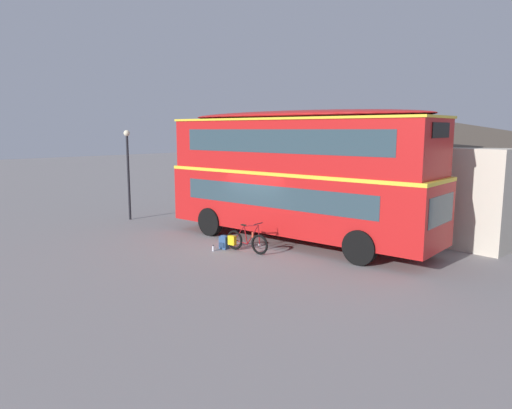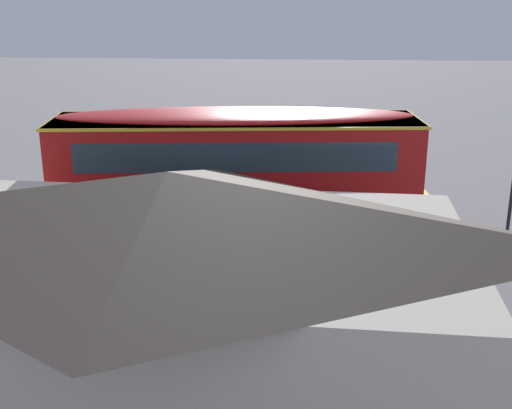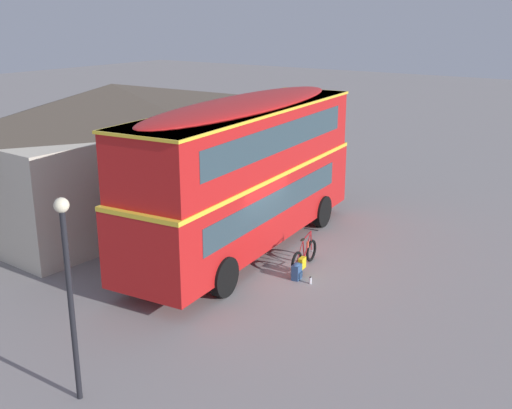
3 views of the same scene
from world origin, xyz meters
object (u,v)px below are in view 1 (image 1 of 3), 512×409
at_px(backpack_on_ground, 224,242).
at_px(street_lamp, 128,164).
at_px(touring_bicycle, 245,241).
at_px(water_bottle_clear_plastic, 213,248).
at_px(double_decker_bus, 296,171).

bearing_deg(backpack_on_ground, street_lamp, 175.68).
height_order(touring_bicycle, water_bottle_clear_plastic, touring_bicycle).
relative_size(backpack_on_ground, water_bottle_clear_plastic, 2.40).
height_order(double_decker_bus, touring_bicycle, double_decker_bus).
xyz_separation_m(double_decker_bus, water_bottle_clear_plastic, (-1.13, -3.00, -2.55)).
bearing_deg(double_decker_bus, water_bottle_clear_plastic, -110.68).
xyz_separation_m(backpack_on_ground, water_bottle_clear_plastic, (-0.03, -0.46, -0.16)).
bearing_deg(backpack_on_ground, double_decker_bus, 66.44).
bearing_deg(water_bottle_clear_plastic, street_lamp, 172.03).
relative_size(double_decker_bus, backpack_on_ground, 21.57).
height_order(double_decker_bus, backpack_on_ground, double_decker_bus).
height_order(touring_bicycle, street_lamp, street_lamp).
bearing_deg(street_lamp, water_bottle_clear_plastic, -7.97).
height_order(double_decker_bus, water_bottle_clear_plastic, double_decker_bus).
distance_m(backpack_on_ground, street_lamp, 7.65).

